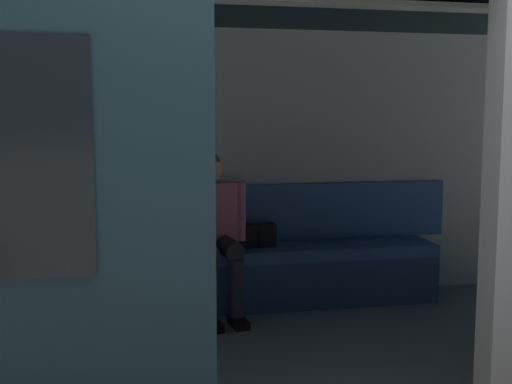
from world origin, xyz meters
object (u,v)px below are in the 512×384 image
object	(u,v)px
train_car	(261,106)
grab_pole_door	(211,210)
bench_seat	(239,263)
person_seated	(212,222)
book	(149,250)
handbag	(258,235)

from	to	relation	value
train_car	grab_pole_door	world-z (taller)	train_car
bench_seat	person_seated	distance (m)	0.39
book	train_car	bearing A→B (deg)	136.01
train_car	bench_seat	bearing A→B (deg)	-93.68
person_seated	handbag	xyz separation A→B (m)	(-0.37, -0.13, -0.13)
person_seated	grab_pole_door	bearing A→B (deg)	82.30
bench_seat	grab_pole_door	world-z (taller)	grab_pole_door
train_car	person_seated	distance (m)	1.34
train_car	handbag	world-z (taller)	train_car
handbag	book	size ratio (longest dim) A/B	1.18
grab_pole_door	book	bearing A→B (deg)	-84.34
person_seated	handbag	bearing A→B (deg)	-160.14
train_car	book	distance (m)	1.65
train_car	handbag	distance (m)	1.54
train_car	bench_seat	size ratio (longest dim) A/B	2.09
train_car	book	size ratio (longest dim) A/B	29.09
bench_seat	book	world-z (taller)	book
bench_seat	book	size ratio (longest dim) A/B	13.94
train_car	book	xyz separation A→B (m)	(0.58, -1.16, -1.02)
bench_seat	grab_pole_door	xyz separation A→B (m)	(0.46, 1.91, 0.69)
handbag	book	bearing A→B (deg)	2.21
person_seated	grab_pole_door	distance (m)	1.91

